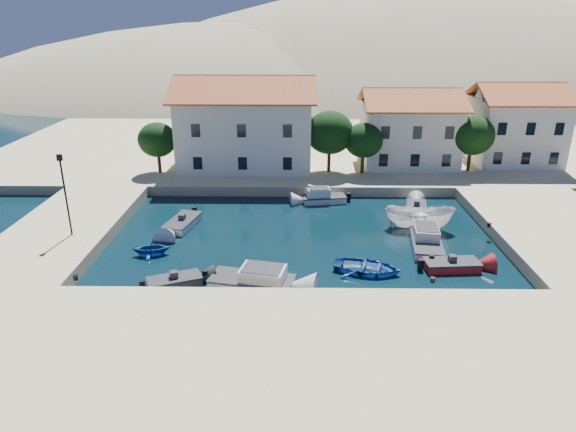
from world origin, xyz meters
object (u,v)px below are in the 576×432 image
Objects in this scene: building_left at (246,121)px; rowboat_south at (367,272)px; building_mid at (409,126)px; cabin_cruiser_south at (252,280)px; cabin_cruiser_east at (426,242)px; building_right at (515,122)px; lamppost at (64,187)px; boat_east at (418,229)px.

building_left reaches higher than rowboat_south.
building_left is at bearing -176.82° from building_mid.
cabin_cruiser_east is at bearing 38.29° from cabin_cruiser_south.
building_left is 1.56× the size of building_right.
building_left is 23.10m from lamppost.
cabin_cruiser_east is 3.76m from boat_east.
boat_east is at bearing 8.34° from lamppost.
building_left is 1.40× the size of building_mid.
lamppost reaches higher than cabin_cruiser_south.
cabin_cruiser_south is 1.03× the size of boat_east.
building_mid is 21.43m from cabin_cruiser_east.
boat_east reaches higher than rowboat_south.
cabin_cruiser_south is at bearing -84.19° from building_left.
cabin_cruiser_east is at bearing -123.81° from building_right.
building_mid is 31.45m from cabin_cruiser_south.
building_mid reaches higher than boat_east.
cabin_cruiser_south is at bearing 121.42° from rowboat_south.
cabin_cruiser_south is 8.10m from rowboat_south.
building_left is at bearing 45.17° from cabin_cruiser_east.
rowboat_south is 6.50m from cabin_cruiser_east.
building_left is 2.65× the size of cabin_cruiser_east.
cabin_cruiser_south and cabin_cruiser_east have the same top height.
building_mid is 17.95m from boat_east.
cabin_cruiser_south is (2.65, -26.04, -5.46)m from building_left.
building_mid is 1.87× the size of boat_east.
boat_east is at bearing -97.72° from building_mid.
building_right is at bearing 4.76° from building_mid.
rowboat_south is at bearing -9.98° from lamppost.
building_right reaches higher than boat_east.
building_left is 18.04m from building_mid.
building_right is 1.63× the size of cabin_cruiser_south.
building_left is 3.18× the size of rowboat_south.
building_right is at bearing -26.67° from cabin_cruiser_east.
building_mid is at bearing -1.16° from rowboat_south.
boat_east is (0.25, 3.72, -0.48)m from cabin_cruiser_east.
building_mid is 1.89× the size of cabin_cruiser_east.
boat_east is (-14.31, -18.02, -5.47)m from building_right.
cabin_cruiser_east is (-14.56, -21.74, -5.00)m from building_right.
building_mid is at bearing 1.16° from boat_east.
boat_east is (-2.31, -17.02, -5.22)m from building_mid.
cabin_cruiser_south is at bearing -23.12° from lamppost.
lamppost is at bearing -144.55° from building_mid.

